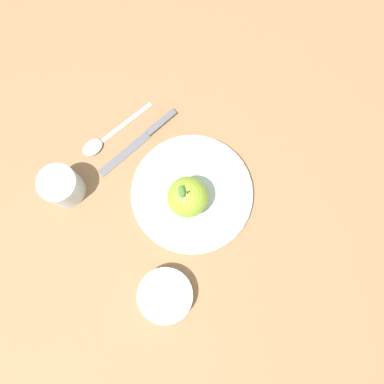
{
  "coord_description": "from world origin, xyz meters",
  "views": [
    {
      "loc": [
        -0.02,
        0.16,
        0.8
      ],
      "look_at": [
        -0.02,
        -0.0,
        0.02
      ],
      "focal_mm": 35.47,
      "sensor_mm": 36.0,
      "label": 1
    }
  ],
  "objects_px": {
    "cup": "(61,186)",
    "dinner_plate": "(192,193)",
    "side_bowl": "(165,295)",
    "spoon": "(101,141)",
    "apple": "(188,197)",
    "knife": "(145,136)"
  },
  "relations": [
    {
      "from": "dinner_plate",
      "to": "side_bowl",
      "type": "relative_size",
      "value": 2.35
    },
    {
      "from": "spoon",
      "to": "knife",
      "type": "bearing_deg",
      "value": -171.05
    },
    {
      "from": "apple",
      "to": "cup",
      "type": "distance_m",
      "value": 0.26
    },
    {
      "from": "side_bowl",
      "to": "cup",
      "type": "xyz_separation_m",
      "value": [
        0.22,
        -0.21,
        0.02
      ]
    },
    {
      "from": "dinner_plate",
      "to": "side_bowl",
      "type": "distance_m",
      "value": 0.22
    },
    {
      "from": "dinner_plate",
      "to": "spoon",
      "type": "xyz_separation_m",
      "value": [
        0.21,
        -0.11,
        -0.0
      ]
    },
    {
      "from": "dinner_plate",
      "to": "side_bowl",
      "type": "bearing_deg",
      "value": 77.67
    },
    {
      "from": "apple",
      "to": "knife",
      "type": "xyz_separation_m",
      "value": [
        0.1,
        -0.14,
        -0.05
      ]
    },
    {
      "from": "side_bowl",
      "to": "knife",
      "type": "distance_m",
      "value": 0.34
    },
    {
      "from": "knife",
      "to": "dinner_plate",
      "type": "bearing_deg",
      "value": 130.51
    },
    {
      "from": "apple",
      "to": "cup",
      "type": "height_order",
      "value": "apple"
    },
    {
      "from": "dinner_plate",
      "to": "spoon",
      "type": "bearing_deg",
      "value": -28.49
    },
    {
      "from": "dinner_plate",
      "to": "knife",
      "type": "distance_m",
      "value": 0.17
    },
    {
      "from": "dinner_plate",
      "to": "side_bowl",
      "type": "height_order",
      "value": "side_bowl"
    },
    {
      "from": "spoon",
      "to": "dinner_plate",
      "type": "bearing_deg",
      "value": 151.51
    },
    {
      "from": "spoon",
      "to": "cup",
      "type": "bearing_deg",
      "value": 60.39
    },
    {
      "from": "apple",
      "to": "side_bowl",
      "type": "height_order",
      "value": "apple"
    },
    {
      "from": "cup",
      "to": "apple",
      "type": "bearing_deg",
      "value": 176.16
    },
    {
      "from": "spoon",
      "to": "apple",
      "type": "bearing_deg",
      "value": 146.64
    },
    {
      "from": "knife",
      "to": "spoon",
      "type": "relative_size",
      "value": 1.08
    },
    {
      "from": "side_bowl",
      "to": "cup",
      "type": "distance_m",
      "value": 0.31
    },
    {
      "from": "cup",
      "to": "dinner_plate",
      "type": "bearing_deg",
      "value": -179.82
    }
  ]
}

